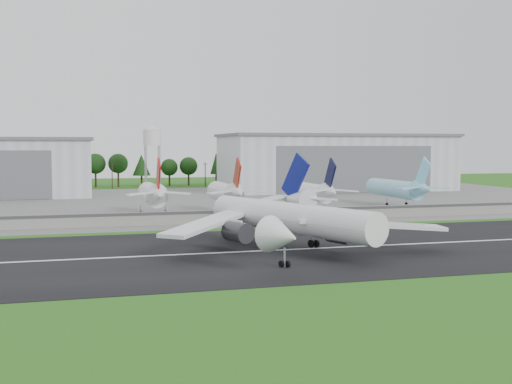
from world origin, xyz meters
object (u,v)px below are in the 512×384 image
object	(u,v)px
parked_jet_red_a	(153,194)
parked_jet_navy	(315,192)
parked_jet_red_b	(227,193)
parked_jet_skyblue	(399,189)
main_airliner	(290,225)

from	to	relation	value
parked_jet_red_a	parked_jet_navy	world-z (taller)	parked_jet_red_a
parked_jet_red_b	parked_jet_navy	distance (m)	27.28
parked_jet_red_a	parked_jet_skyblue	size ratio (longest dim) A/B	0.84
parked_jet_red_b	parked_jet_navy	bearing A→B (deg)	-0.07
parked_jet_red_b	parked_jet_skyblue	world-z (taller)	parked_jet_red_b
parked_jet_red_a	parked_jet_red_b	xyz separation A→B (m)	(21.39, -0.00, -0.02)
main_airliner	parked_jet_red_a	distance (m)	69.34
main_airliner	parked_jet_red_a	xyz separation A→B (m)	(-17.90, 66.98, 1.35)
parked_jet_navy	parked_jet_red_b	bearing A→B (deg)	179.93
parked_jet_red_b	parked_jet_skyblue	distance (m)	58.29
main_airliner	parked_jet_navy	world-z (taller)	main_airliner
parked_jet_red_a	parked_jet_navy	bearing A→B (deg)	-0.04
parked_jet_navy	parked_jet_red_a	bearing A→B (deg)	179.96
parked_jet_skyblue	parked_jet_navy	bearing A→B (deg)	-170.73
parked_jet_red_b	parked_jet_navy	xyz separation A→B (m)	(27.28, -0.03, -0.21)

